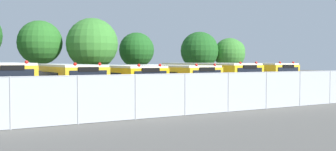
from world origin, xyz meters
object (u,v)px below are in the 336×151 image
object	(u,v)px
school_bus_4	(206,77)
school_bus_1	(62,81)
tree_5	(200,50)
school_bus_2	(118,81)
school_bus_5	(245,77)
tree_3	(91,44)
school_bus_0	(3,82)
tree_4	(136,50)
traffic_cone	(294,98)
tree_6	(231,53)
tree_2	(40,42)
school_bus_3	(165,79)

from	to	relation	value
school_bus_4	school_bus_1	bearing A→B (deg)	-0.54
tree_5	school_bus_2	bearing A→B (deg)	-144.44
school_bus_2	tree_5	bearing A→B (deg)	-142.88
school_bus_5	tree_3	size ratio (longest dim) A/B	1.45
school_bus_2	school_bus_0	bearing A→B (deg)	2.31
school_bus_5	tree_4	bearing A→B (deg)	-64.75
tree_4	traffic_cone	distance (m)	18.31
school_bus_2	tree_6	xyz separation A→B (m)	(16.56, 8.57, 2.20)
school_bus_1	tree_5	xyz separation A→B (m)	(16.89, 9.30, 2.43)
school_bus_2	tree_5	xyz separation A→B (m)	(13.14, 9.39, 2.47)
school_bus_2	tree_4	distance (m)	12.32
school_bus_2	school_bus_4	distance (m)	7.33
tree_3	tree_6	distance (m)	15.66
school_bus_5	tree_2	size ratio (longest dim) A/B	1.51
school_bus_0	tree_2	bearing A→B (deg)	-110.54
school_bus_0	school_bus_5	xyz separation A→B (m)	(18.51, 0.00, -0.03)
school_bus_2	tree_2	distance (m)	11.23
school_bus_1	school_bus_3	world-z (taller)	school_bus_1
school_bus_0	school_bus_4	bearing A→B (deg)	-178.45
tree_3	school_bus_0	bearing A→B (deg)	-133.34
school_bus_3	tree_6	size ratio (longest dim) A/B	2.07
school_bus_1	tree_5	bearing A→B (deg)	-150.82
tree_3	traffic_cone	bearing A→B (deg)	-62.97
tree_6	traffic_cone	size ratio (longest dim) A/B	8.39
school_bus_3	tree_4	size ratio (longest dim) A/B	1.94
school_bus_2	school_bus_5	world-z (taller)	school_bus_5
tree_4	traffic_cone	bearing A→B (deg)	-80.63
tree_2	traffic_cone	bearing A→B (deg)	-55.52
tree_6	traffic_cone	world-z (taller)	tree_6
school_bus_5	tree_3	distance (m)	13.76
tree_3	tree_4	bearing A→B (deg)	19.17
school_bus_3	school_bus_0	bearing A→B (deg)	-0.26
school_bus_0	tree_4	bearing A→B (deg)	-140.62
tree_6	traffic_cone	distance (m)	17.87
tree_4	tree_2	bearing A→B (deg)	-179.69
school_bus_4	tree_2	xyz separation A→B (m)	(-10.44, 10.40, 2.94)
school_bus_0	school_bus_1	size ratio (longest dim) A/B	0.93
school_bus_1	tree_6	xyz separation A→B (m)	(20.31, 8.48, 2.16)
school_bus_4	traffic_cone	bearing A→B (deg)	103.22
school_bus_3	school_bus_5	xyz separation A→B (m)	(7.53, -0.02, 0.06)
school_bus_0	tree_3	size ratio (longest dim) A/B	1.61
school_bus_4	tree_2	world-z (taller)	tree_2
school_bus_4	school_bus_5	xyz separation A→B (m)	(3.87, -0.06, -0.00)
tree_6	traffic_cone	xyz separation A→B (m)	(-7.52, -15.89, -3.22)
school_bus_2	school_bus_5	size ratio (longest dim) A/B	1.15
tree_3	tree_5	distance (m)	12.25
tree_3	tree_5	size ratio (longest dim) A/B	1.12
school_bus_0	school_bus_2	bearing A→B (deg)	-177.95
school_bus_4	tree_3	size ratio (longest dim) A/B	1.58
tree_6	school_bus_2	bearing A→B (deg)	-152.64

